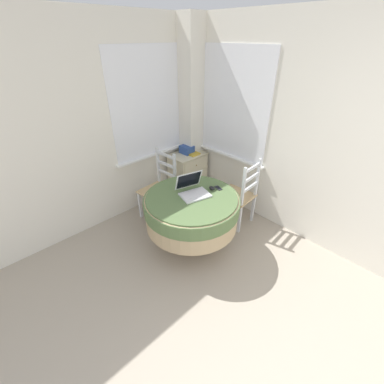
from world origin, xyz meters
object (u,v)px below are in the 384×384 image
Objects in this scene: round_dining_table at (192,209)px; cell_phone at (218,188)px; dining_chair_near_back_window at (160,188)px; storage_box at (187,149)px; dining_chair_near_right_window at (239,195)px; corner_cabinet at (188,173)px; computer_mouse at (212,188)px; book_on_cabinet at (192,153)px; laptop at (193,190)px.

round_dining_table is 9.64× the size of cell_phone.
dining_chair_near_back_window reaches higher than storage_box.
corner_cabinet is (0.06, 1.09, -0.10)m from dining_chair_near_right_window.
computer_mouse reaches higher than round_dining_table.
dining_chair_near_back_window reaches higher than corner_cabinet.
laptop is at bearing -133.05° from book_on_cabinet.
book_on_cabinet is at bearing 11.66° from dining_chair_near_back_window.
book_on_cabinet is at bearing 83.87° from dining_chair_near_right_window.
book_on_cabinet is at bearing 62.06° from cell_phone.
dining_chair_near_right_window is at bearing -7.01° from round_dining_table.
dining_chair_near_back_window is at bearing 99.77° from computer_mouse.
laptop is 1.27m from storage_box.
dining_chair_near_back_window is 1.11m from dining_chair_near_right_window.
laptop is 3.46× the size of cell_phone.
corner_cabinet is 3.55× the size of storage_box.
dining_chair_near_back_window is at bearing -162.75° from storage_box.
cell_phone is (0.08, -0.03, -0.02)m from computer_mouse.
dining_chair_near_back_window is (-0.15, 0.84, -0.30)m from computer_mouse.
corner_cabinet is at bearing 65.04° from cell_phone.
storage_box is at bearing 50.24° from laptop.
dining_chair_near_right_window is 1.09m from corner_cabinet.
laptop is 1.65× the size of book_on_cabinet.
round_dining_table is 5.63× the size of storage_box.
computer_mouse is 0.08× the size of dining_chair_near_back_window.
dining_chair_near_right_window is (0.79, -0.10, -0.11)m from round_dining_table.
storage_box reaches higher than computer_mouse.
book_on_cabinet is at bearing 58.05° from computer_mouse.
cell_phone is at bearing -22.85° from computer_mouse.
storage_box is at bearing 61.16° from computer_mouse.
cell_phone is at bearing -117.94° from book_on_cabinet.
corner_cabinet is (0.80, 0.95, -0.43)m from laptop.
storage_box is 0.09m from book_on_cabinet.
laptop reaches higher than round_dining_table.
storage_box is (0.59, 1.07, 0.00)m from computer_mouse.
computer_mouse is at bearing -118.84° from storage_box.
computer_mouse is at bearing 175.18° from dining_chair_near_right_window.
dining_chair_near_right_window reaches higher than storage_box.
storage_box reaches higher than cell_phone.
corner_cabinet is at bearing 86.66° from dining_chair_near_right_window.
storage_box is at bearing 65.05° from cell_phone.
storage_box is (0.51, 1.10, 0.02)m from cell_phone.
book_on_cabinet is (0.91, 0.95, 0.14)m from round_dining_table.
cell_phone is 0.12× the size of dining_chair_near_right_window.
computer_mouse is 0.60m from dining_chair_near_right_window.
round_dining_table is 0.41m from cell_phone.
computer_mouse is 1.22m from storage_box.
round_dining_table is 0.81m from dining_chair_near_right_window.
corner_cabinet is at bearing 49.09° from round_dining_table.
dining_chair_near_right_window is (0.51, -0.04, -0.30)m from computer_mouse.
book_on_cabinet is at bearing -38.62° from corner_cabinet.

